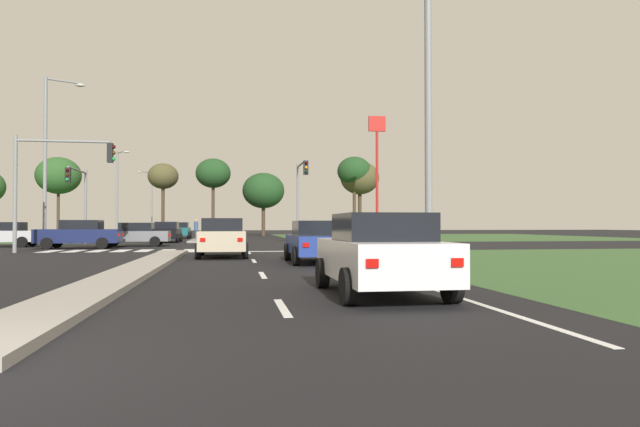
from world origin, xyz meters
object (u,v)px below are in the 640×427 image
street_lamp_near (423,81)px  treeline_fifth (263,191)px  car_beige_sixth (222,237)px  traffic_signal_far_right (301,187)px  car_white_seventh (380,253)px  car_grey_third (135,234)px  car_black_eighth (167,232)px  traffic_signal_far_left (79,191)px  car_silver_fourth (3,234)px  car_navy_second (80,234)px  car_blue_near (317,241)px  traffic_signal_near_left (53,172)px  treeline_third (163,177)px  fastfood_pole_sign (377,150)px  treeline_second (58,176)px  street_lamp_second (48,153)px  street_lamp_third (118,190)px  street_lamp_fourth (150,199)px  pedestrian_at_median (196,227)px  treeline_seventh (354,172)px  car_teal_fifth (180,230)px  treeline_fourth (213,174)px

street_lamp_near → treeline_fifth: 51.70m
car_beige_sixth → traffic_signal_far_right: (5.30, 16.47, 3.28)m
street_lamp_near → treeline_fifth: bearing=91.7°
car_white_seventh → car_grey_third: bearing=108.7°
car_black_eighth → traffic_signal_far_left: (-5.36, -4.21, 2.85)m
car_silver_fourth → car_white_seventh: bearing=-147.7°
car_navy_second → car_blue_near: bearing=-140.2°
traffic_signal_far_right → traffic_signal_near_left: bearing=-139.7°
treeline_third → car_grey_third: bearing=-86.3°
car_white_seventh → traffic_signal_far_left: size_ratio=0.81×
fastfood_pole_sign → treeline_second: 36.24m
car_blue_near → car_silver_fourth: bearing=134.7°
car_silver_fourth → street_lamp_second: size_ratio=0.45×
car_navy_second → street_lamp_near: bearing=-143.8°
street_lamp_third → treeline_fifth: street_lamp_third is taller
street_lamp_near → street_lamp_fourth: bearing=104.2°
car_beige_sixth → treeline_second: treeline_second is taller
traffic_signal_near_left → street_lamp_near: size_ratio=0.59×
street_lamp_near → treeline_fifth: street_lamp_near is taller
car_navy_second → car_beige_sixth: car_beige_sixth is taller
car_white_seventh → pedestrian_at_median: (-5.71, 36.47, 0.34)m
traffic_signal_far_right → car_black_eighth: bearing=156.9°
street_lamp_third → street_lamp_second: bearing=-89.9°
car_silver_fourth → street_lamp_near: street_lamp_near is taller
pedestrian_at_median → street_lamp_near: bearing=-133.6°
treeline_seventh → street_lamp_third: bearing=-151.3°
car_grey_third → traffic_signal_far_right: size_ratio=0.72×
treeline_second → street_lamp_second: bearing=-74.9°
treeline_third → car_beige_sixth: bearing=-80.4°
treeline_second → treeline_seventh: 34.83m
street_lamp_fourth → treeline_second: treeline_second is taller
street_lamp_fourth → fastfood_pole_sign: fastfood_pole_sign is taller
treeline_second → treeline_fifth: treeline_second is taller
street_lamp_fourth → treeline_seventh: bearing=-19.4°
street_lamp_second → treeline_seventh: bearing=53.4°
car_beige_sixth → car_blue_near: bearing=-50.1°
car_black_eighth → street_lamp_second: street_lamp_second is taller
car_beige_sixth → treeline_seventh: bearing=71.0°
car_silver_fourth → pedestrian_at_median: size_ratio=2.68×
car_black_eighth → traffic_signal_near_left: size_ratio=0.80×
car_silver_fourth → treeline_fifth: 34.83m
car_black_eighth → treeline_seventh: bearing=-129.2°
car_black_eighth → street_lamp_third: 12.64m
car_teal_fifth → traffic_signal_near_left: bearing=82.6°
treeline_fifth → treeline_seventh: size_ratio=0.75×
car_white_seventh → traffic_signal_far_left: traffic_signal_far_left is taller
treeline_third → treeline_second: bearing=-172.3°
street_lamp_near → treeline_fourth: street_lamp_near is taller
car_navy_second → car_silver_fourth: 5.97m
pedestrian_at_median → fastfood_pole_sign: 22.20m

